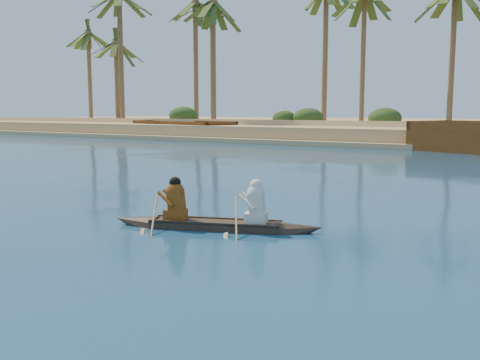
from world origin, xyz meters
The scene contains 3 objects.
ground centered at (0.00, 0.00, 0.00)m, with size 160.00×160.00×0.00m, color navy.
canoe centered at (-1.49, -4.00, 0.25)m, with size 4.72×2.21×1.32m.
barge_left centered at (-26.60, 26.68, 0.66)m, with size 11.92×6.41×1.89m.
Camera 1 is at (5.21, -13.61, 2.64)m, focal length 40.00 mm.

